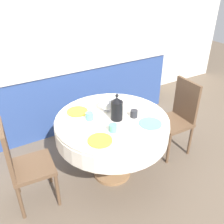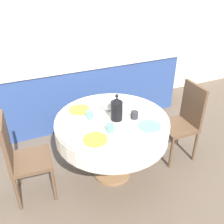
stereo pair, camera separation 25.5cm
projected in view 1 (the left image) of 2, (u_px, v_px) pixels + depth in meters
The scene contains 16 objects.
ground_plane at pixel (112, 172), 2.98m from camera, with size 12.00×12.00×0.00m, color brown.
wall_back at pixel (52, 33), 3.60m from camera, with size 7.00×0.05×2.60m.
kitchen_counter at pixel (66, 93), 3.76m from camera, with size 3.24×0.64×0.95m.
dining_table at pixel (112, 129), 2.66m from camera, with size 1.20×1.20×0.76m.
chair_left at pixel (178, 115), 3.11m from camera, with size 0.41×0.41×0.97m.
chair_right at pixel (22, 162), 2.36m from camera, with size 0.43×0.43×0.97m.
plate_near_left at pixel (100, 140), 2.26m from camera, with size 0.23×0.23×0.01m, color yellow.
cup_near_left at pixel (113, 128), 2.38m from camera, with size 0.08×0.08×0.08m, color #5BA39E.
plate_near_right at pixel (150, 124), 2.50m from camera, with size 0.23×0.23×0.01m, color #60BCB7.
cup_near_right at pixel (134, 114), 2.61m from camera, with size 0.08×0.08×0.08m, color #28282D.
plate_far_left at pixel (77, 112), 2.71m from camera, with size 0.23×0.23×0.01m, color yellow.
cup_far_left at pixel (89, 116), 2.56m from camera, with size 0.08×0.08×0.08m, color #5BA39E.
plate_far_right at pixel (118, 100), 2.93m from camera, with size 0.23×0.23×0.01m, color white.
cup_far_right at pixel (109, 105), 2.78m from camera, with size 0.08×0.08×0.08m, color #CC4C3D.
coffee_carafe at pixel (117, 109), 2.53m from camera, with size 0.12×0.12×0.29m.
teapot at pixel (107, 103), 2.70m from camera, with size 0.22×0.16×0.21m.
Camera 1 is at (-1.12, -1.90, 2.13)m, focal length 40.00 mm.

